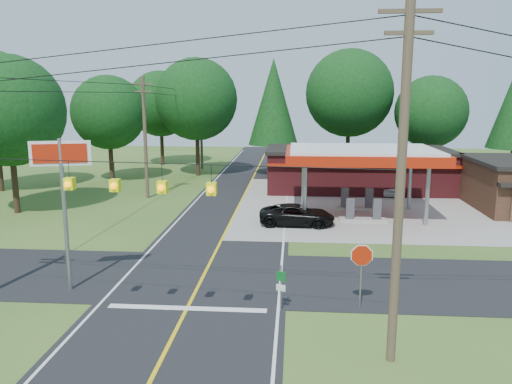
# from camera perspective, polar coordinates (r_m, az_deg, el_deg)

# --- Properties ---
(ground) EXTENTS (120.00, 120.00, 0.00)m
(ground) POSITION_cam_1_polar(r_m,az_deg,el_deg) (24.23, -6.08, -9.65)
(ground) COLOR #345B20
(ground) RESTS_ON ground
(main_highway) EXTENTS (8.00, 120.00, 0.02)m
(main_highway) POSITION_cam_1_polar(r_m,az_deg,el_deg) (24.23, -6.08, -9.62)
(main_highway) COLOR black
(main_highway) RESTS_ON ground
(cross_road) EXTENTS (70.00, 7.00, 0.02)m
(cross_road) POSITION_cam_1_polar(r_m,az_deg,el_deg) (24.23, -6.08, -9.61)
(cross_road) COLOR black
(cross_road) RESTS_ON ground
(lane_center_yellow) EXTENTS (0.15, 110.00, 0.00)m
(lane_center_yellow) POSITION_cam_1_polar(r_m,az_deg,el_deg) (24.23, -6.08, -9.59)
(lane_center_yellow) COLOR yellow
(lane_center_yellow) RESTS_ON main_highway
(gas_canopy) EXTENTS (10.60, 7.40, 4.88)m
(gas_canopy) POSITION_cam_1_polar(r_m,az_deg,el_deg) (35.85, 12.00, 3.98)
(gas_canopy) COLOR gray
(gas_canopy) RESTS_ON ground
(convenience_store) EXTENTS (16.40, 7.55, 3.80)m
(convenience_store) POSITION_cam_1_polar(r_m,az_deg,el_deg) (46.10, 11.52, 2.59)
(convenience_store) COLOR maroon
(convenience_store) RESTS_ON ground
(utility_pole_near_right) EXTENTS (1.80, 0.30, 11.50)m
(utility_pole_near_right) POSITION_cam_1_polar(r_m,az_deg,el_deg) (15.83, 16.19, 1.21)
(utility_pole_near_right) COLOR #473828
(utility_pole_near_right) RESTS_ON ground
(utility_pole_far_left) EXTENTS (1.80, 0.30, 10.00)m
(utility_pole_far_left) POSITION_cam_1_polar(r_m,az_deg,el_deg) (42.23, -12.56, 6.27)
(utility_pole_far_left) COLOR #473828
(utility_pole_far_left) RESTS_ON ground
(utility_pole_north) EXTENTS (0.30, 0.30, 9.50)m
(utility_pole_north) POSITION_cam_1_polar(r_m,az_deg,el_deg) (58.40, -6.28, 7.29)
(utility_pole_north) COLOR #473828
(utility_pole_north) RESTS_ON ground
(overhead_beacons) EXTENTS (17.04, 2.04, 1.03)m
(overhead_beacons) POSITION_cam_1_polar(r_m,az_deg,el_deg) (17.26, -13.37, 2.99)
(overhead_beacons) COLOR black
(overhead_beacons) RESTS_ON ground
(treeline_backdrop) EXTENTS (70.27, 51.59, 13.30)m
(treeline_backdrop) POSITION_cam_1_polar(r_m,az_deg,el_deg) (46.42, 0.16, 9.77)
(treeline_backdrop) COLOR #332316
(treeline_backdrop) RESTS_ON ground
(suv_car) EXTENTS (5.14, 5.14, 1.38)m
(suv_car) POSITION_cam_1_polar(r_m,az_deg,el_deg) (33.22, 4.71, -2.64)
(suv_car) COLOR black
(suv_car) RESTS_ON ground
(sedan_car) EXTENTS (4.51, 4.51, 1.35)m
(sedan_car) POSITION_cam_1_polar(r_m,az_deg,el_deg) (44.80, 15.27, 0.56)
(sedan_car) COLOR white
(sedan_car) RESTS_ON ground
(big_stop_sign) EXTENTS (2.44, 0.72, 6.74)m
(big_stop_sign) POSITION_cam_1_polar(r_m,az_deg,el_deg) (22.81, -21.27, 1.36)
(big_stop_sign) COLOR gray
(big_stop_sign) RESTS_ON ground
(octagonal_stop_sign) EXTENTS (0.94, 0.09, 2.72)m
(octagonal_stop_sign) POSITION_cam_1_polar(r_m,az_deg,el_deg) (20.51, 11.98, -7.66)
(octagonal_stop_sign) COLOR gray
(octagonal_stop_sign) RESTS_ON ground
(route_sign_post) EXTENTS (0.38, 0.18, 1.93)m
(route_sign_post) POSITION_cam_1_polar(r_m,az_deg,el_deg) (20.17, 2.86, -10.51)
(route_sign_post) COLOR gray
(route_sign_post) RESTS_ON ground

